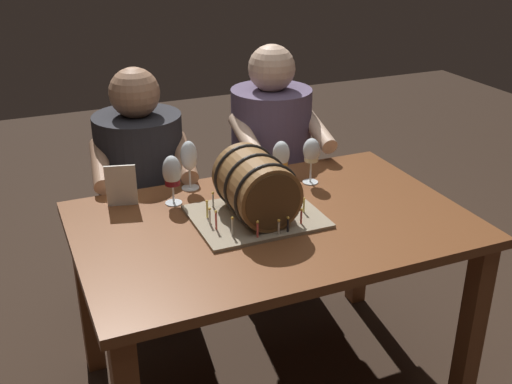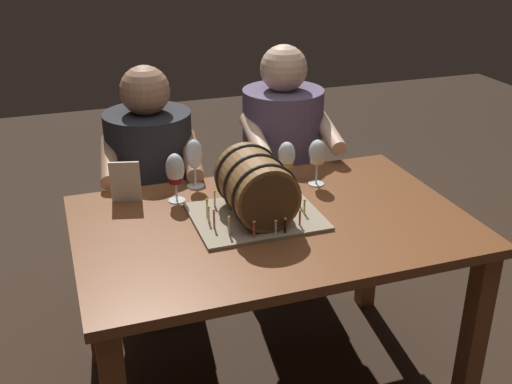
# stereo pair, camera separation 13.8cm
# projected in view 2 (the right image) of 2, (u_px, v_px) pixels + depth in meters

# --- Properties ---
(ground_plane) EXTENTS (8.00, 8.00, 0.00)m
(ground_plane) POSITION_uv_depth(u_px,v_px,m) (270.00, 384.00, 2.47)
(ground_plane) COLOR #332319
(dining_table) EXTENTS (1.35, 0.88, 0.73)m
(dining_table) POSITION_uv_depth(u_px,v_px,m) (272.00, 247.00, 2.21)
(dining_table) COLOR brown
(dining_table) RESTS_ON ground
(barrel_cake) EXTENTS (0.44, 0.35, 0.24)m
(barrel_cake) POSITION_uv_depth(u_px,v_px,m) (256.00, 189.00, 2.14)
(barrel_cake) COLOR gray
(barrel_cake) RESTS_ON dining_table
(wine_glass_red) EXTENTS (0.07, 0.07, 0.19)m
(wine_glass_red) POSITION_uv_depth(u_px,v_px,m) (175.00, 171.00, 2.26)
(wine_glass_red) COLOR white
(wine_glass_red) RESTS_ON dining_table
(wine_glass_amber) EXTENTS (0.07, 0.07, 0.18)m
(wine_glass_amber) POSITION_uv_depth(u_px,v_px,m) (287.00, 157.00, 2.41)
(wine_glass_amber) COLOR white
(wine_glass_amber) RESTS_ON dining_table
(wine_glass_white) EXTENTS (0.07, 0.07, 0.18)m
(wine_glass_white) POSITION_uv_depth(u_px,v_px,m) (317.00, 154.00, 2.40)
(wine_glass_white) COLOR white
(wine_glass_white) RESTS_ON dining_table
(wine_glass_empty) EXTENTS (0.07, 0.07, 0.19)m
(wine_glass_empty) POSITION_uv_depth(u_px,v_px,m) (194.00, 155.00, 2.38)
(wine_glass_empty) COLOR white
(wine_glass_empty) RESTS_ON dining_table
(menu_card) EXTENTS (0.11, 0.05, 0.16)m
(menu_card) POSITION_uv_depth(u_px,v_px,m) (125.00, 182.00, 2.27)
(menu_card) COLOR silver
(menu_card) RESTS_ON dining_table
(person_seated_left) EXTENTS (0.44, 0.52, 1.14)m
(person_seated_left) POSITION_uv_depth(u_px,v_px,m) (153.00, 201.00, 2.74)
(person_seated_left) COLOR black
(person_seated_left) RESTS_ON ground
(person_seated_right) EXTENTS (0.42, 0.50, 1.19)m
(person_seated_right) POSITION_uv_depth(u_px,v_px,m) (282.00, 179.00, 2.91)
(person_seated_right) COLOR #372D40
(person_seated_right) RESTS_ON ground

